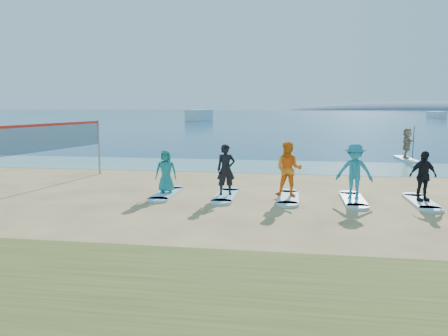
# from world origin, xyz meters

# --- Properties ---
(ground) EXTENTS (600.00, 600.00, 0.00)m
(ground) POSITION_xyz_m (0.00, 0.00, 0.00)
(ground) COLOR tan
(ground) RESTS_ON ground
(shallow_water) EXTENTS (600.00, 600.00, 0.00)m
(shallow_water) POSITION_xyz_m (0.00, 10.50, 0.01)
(shallow_water) COLOR teal
(shallow_water) RESTS_ON ground
(ocean) EXTENTS (600.00, 600.00, 0.00)m
(ocean) POSITION_xyz_m (0.00, 160.00, 0.01)
(ocean) COLOR navy
(ocean) RESTS_ON ground
(island_ridge) EXTENTS (220.00, 56.00, 18.00)m
(island_ridge) POSITION_xyz_m (95.00, 300.00, 0.00)
(island_ridge) COLOR slate
(island_ridge) RESTS_ON ground
(volleyball_net) EXTENTS (1.77, 8.93, 2.50)m
(volleyball_net) POSITION_xyz_m (-7.93, 2.37, 1.90)
(volleyball_net) COLOR gray
(volleyball_net) RESTS_ON ground
(paddleboard) EXTENTS (0.79, 3.02, 0.12)m
(paddleboard) POSITION_xyz_m (8.36, 14.40, 0.06)
(paddleboard) COLOR silver
(paddleboard) RESTS_ON ground
(paddleboarder) EXTENTS (1.01, 1.71, 1.75)m
(paddleboarder) POSITION_xyz_m (8.36, 14.40, 1.00)
(paddleboarder) COLOR tan
(paddleboarder) RESTS_ON paddleboard
(boat_offshore_a) EXTENTS (4.34, 8.65, 2.28)m
(boat_offshore_a) POSITION_xyz_m (-17.35, 76.58, 0.00)
(boat_offshore_a) COLOR silver
(boat_offshore_a) RESTS_ON ground
(boat_offshore_b) EXTENTS (3.07, 6.41, 1.74)m
(boat_offshore_b) POSITION_xyz_m (35.93, 100.06, 0.00)
(boat_offshore_b) COLOR silver
(boat_offshore_b) RESTS_ON ground
(surfboard_0) EXTENTS (0.70, 2.20, 0.09)m
(surfboard_0) POSITION_xyz_m (-2.62, 2.55, 0.04)
(surfboard_0) COLOR #96D1E8
(surfboard_0) RESTS_ON ground
(student_0) EXTENTS (0.82, 0.60, 1.53)m
(student_0) POSITION_xyz_m (-2.62, 2.55, 0.86)
(student_0) COLOR teal
(student_0) RESTS_ON surfboard_0
(surfboard_1) EXTENTS (0.70, 2.20, 0.09)m
(surfboard_1) POSITION_xyz_m (-0.47, 2.55, 0.04)
(surfboard_1) COLOR #96D1E8
(surfboard_1) RESTS_ON ground
(student_1) EXTENTS (0.74, 0.60, 1.75)m
(student_1) POSITION_xyz_m (-0.47, 2.55, 0.97)
(student_1) COLOR black
(student_1) RESTS_ON surfboard_1
(surfboard_2) EXTENTS (0.70, 2.20, 0.09)m
(surfboard_2) POSITION_xyz_m (1.68, 2.55, 0.04)
(surfboard_2) COLOR #96D1E8
(surfboard_2) RESTS_ON ground
(student_2) EXTENTS (1.00, 0.83, 1.87)m
(student_2) POSITION_xyz_m (1.68, 2.55, 1.03)
(student_2) COLOR orange
(student_2) RESTS_ON surfboard_2
(surfboard_3) EXTENTS (0.70, 2.20, 0.09)m
(surfboard_3) POSITION_xyz_m (3.84, 2.55, 0.04)
(surfboard_3) COLOR #96D1E8
(surfboard_3) RESTS_ON ground
(student_3) EXTENTS (1.32, 0.94, 1.85)m
(student_3) POSITION_xyz_m (3.84, 2.55, 1.01)
(student_3) COLOR teal
(student_3) RESTS_ON surfboard_3
(surfboard_4) EXTENTS (0.70, 2.20, 0.09)m
(surfboard_4) POSITION_xyz_m (5.99, 2.55, 0.04)
(surfboard_4) COLOR #96D1E8
(surfboard_4) RESTS_ON ground
(student_4) EXTENTS (1.03, 0.68, 1.63)m
(student_4) POSITION_xyz_m (5.99, 2.55, 0.91)
(student_4) COLOR black
(student_4) RESTS_ON surfboard_4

